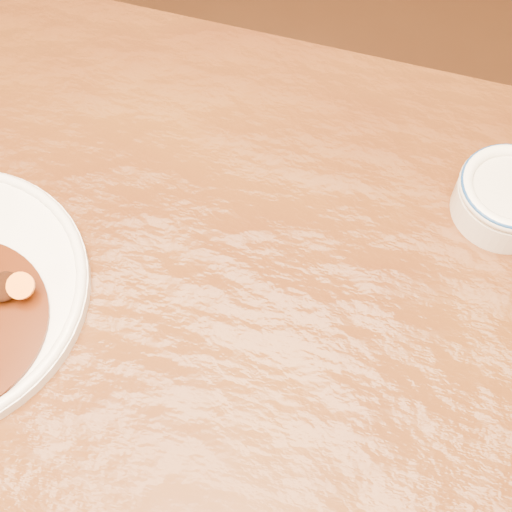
# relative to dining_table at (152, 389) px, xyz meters

# --- Properties ---
(dining_table) EXTENTS (1.60, 1.07, 0.75)m
(dining_table) POSITION_rel_dining_table_xyz_m (0.00, 0.00, 0.00)
(dining_table) COLOR #582E0F
(dining_table) RESTS_ON ground
(dip_bowl) EXTENTS (0.11, 0.11, 0.05)m
(dip_bowl) POSITION_rel_dining_table_xyz_m (0.33, 0.23, 0.11)
(dip_bowl) COLOR white
(dip_bowl) RESTS_ON dining_table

